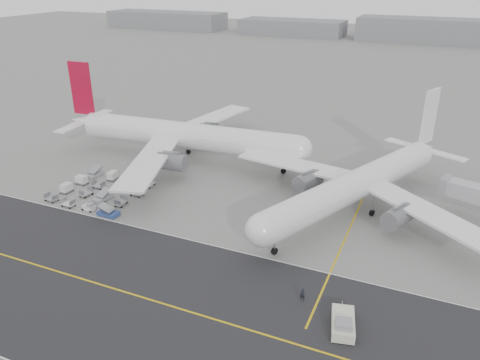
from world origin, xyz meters
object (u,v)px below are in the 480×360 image
at_px(airliner_a, 182,135).
at_px(airliner_b, 359,183).
at_px(pushback_tug, 343,323).
at_px(ground_crew_a, 303,295).

relative_size(airliner_a, airliner_b, 1.18).
xyz_separation_m(airliner_b, pushback_tug, (4.62, -32.75, -4.62)).
height_order(airliner_a, ground_crew_a, airliner_a).
bearing_deg(ground_crew_a, pushback_tug, -41.41).
relative_size(airliner_b, pushback_tug, 6.71).
bearing_deg(pushback_tug, airliner_b, 85.14).
xyz_separation_m(airliner_b, ground_crew_a, (-1.64, -29.34, -4.58)).
xyz_separation_m(pushback_tug, ground_crew_a, (-6.27, 3.41, 0.04)).
bearing_deg(airliner_a, airliner_b, -106.16).
bearing_deg(pushback_tug, ground_crew_a, 138.52).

